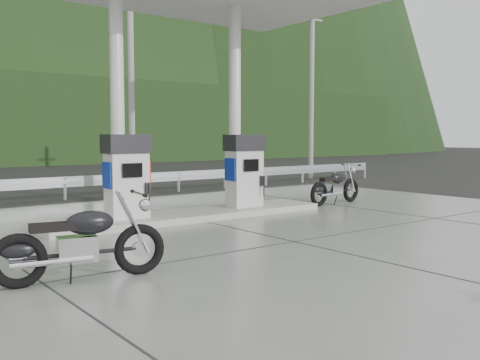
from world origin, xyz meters
TOP-DOWN VIEW (x-y plane):
  - ground at (0.00, 0.00)m, footprint 160.00×160.00m
  - forecourt_apron at (0.00, 0.00)m, footprint 18.00×14.00m
  - pump_island at (0.00, 2.50)m, footprint 7.00×1.40m
  - gas_pump_left at (-1.60, 2.50)m, footprint 0.95×0.55m
  - gas_pump_right at (1.60, 2.50)m, footprint 0.95×0.55m
  - canopy_column_left at (-1.60, 2.90)m, footprint 0.30×0.30m
  - canopy_column_right at (1.60, 2.90)m, footprint 0.30×0.30m
  - guardrail at (0.00, 8.00)m, footprint 26.00×0.16m
  - road at (0.00, 11.50)m, footprint 60.00×7.00m
  - utility_pole_b at (2.00, 9.50)m, footprint 0.22×0.22m
  - utility_pole_c at (11.00, 9.50)m, footprint 0.22×0.22m
  - motorcycle_left at (-4.04, -1.20)m, footprint 2.21×1.06m
  - motorcycle_right at (4.71, 2.29)m, footprint 2.08×0.84m

SIDE VIEW (x-z plane):
  - ground at x=0.00m, z-range 0.00..0.00m
  - road at x=0.00m, z-range 0.00..0.01m
  - forecourt_apron at x=0.00m, z-range 0.00..0.02m
  - pump_island at x=0.00m, z-range 0.02..0.17m
  - motorcycle_right at x=4.71m, z-range 0.02..0.98m
  - motorcycle_left at x=-4.04m, z-range 0.02..1.02m
  - guardrail at x=0.00m, z-range 0.00..1.42m
  - gas_pump_left at x=-1.60m, z-range 0.17..1.97m
  - gas_pump_right at x=1.60m, z-range 0.17..1.97m
  - canopy_column_left at x=-1.60m, z-range 0.17..5.17m
  - canopy_column_right at x=1.60m, z-range 0.17..5.17m
  - utility_pole_b at x=2.00m, z-range 0.00..8.00m
  - utility_pole_c at x=11.00m, z-range 0.00..8.00m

